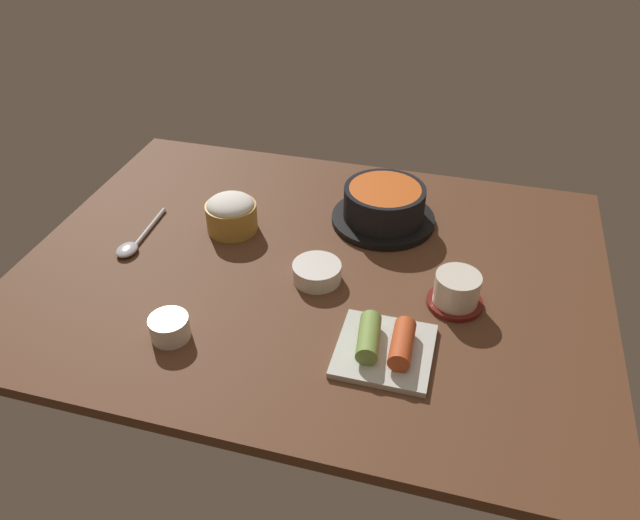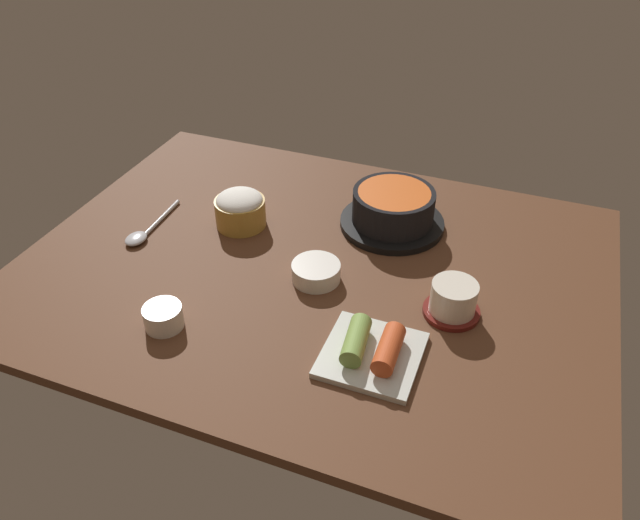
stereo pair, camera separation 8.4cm
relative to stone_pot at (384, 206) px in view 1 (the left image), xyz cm
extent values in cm
cube|color=#56331E|center=(-9.41, -16.73, -4.60)|extent=(100.00, 76.00, 2.00)
cylinder|color=black|center=(0.00, 0.00, -2.95)|extent=(19.66, 19.66, 1.31)
cylinder|color=black|center=(0.00, 0.00, 0.77)|extent=(15.28, 15.28, 6.13)
cylinder|color=#D15619|center=(0.00, 0.00, 3.54)|extent=(13.45, 13.45, 0.60)
cylinder|color=#B78C38|center=(-26.91, -9.87, -0.93)|extent=(9.50, 9.50, 5.33)
ellipsoid|color=white|center=(-26.91, -9.87, 1.73)|extent=(8.74, 8.74, 3.33)
cylinder|color=maroon|center=(15.51, -20.59, -3.20)|extent=(9.01, 9.01, 0.80)
cylinder|color=silver|center=(15.51, -20.59, -0.31)|extent=(7.22, 7.22, 4.98)
cylinder|color=#C6D18C|center=(15.51, -20.59, 1.88)|extent=(6.14, 6.14, 0.40)
cylinder|color=white|center=(-7.54, -20.25, -2.07)|extent=(8.25, 8.25, 3.06)
cylinder|color=#386B2D|center=(-7.54, -20.25, -0.84)|extent=(6.77, 6.77, 0.50)
cube|color=silver|center=(6.61, -34.29, -3.10)|extent=(13.96, 13.96, 1.00)
cylinder|color=#7A9E47|center=(4.17, -34.29, -0.99)|extent=(4.20, 8.70, 3.22)
cylinder|color=#C64C23|center=(9.05, -34.29, -0.99)|extent=(3.49, 8.48, 3.22)
cylinder|color=white|center=(-25.15, -39.33, -1.80)|extent=(6.01, 6.01, 3.61)
cylinder|color=brown|center=(-25.15, -39.33, -0.29)|extent=(4.93, 4.93, 0.50)
cylinder|color=#B7B7BC|center=(-41.96, -14.78, -3.20)|extent=(1.41, 14.42, 0.80)
ellipsoid|color=#B7B7BC|center=(-42.26, -21.98, -2.88)|extent=(3.60, 4.68, 1.26)
camera|label=1|loc=(14.20, -98.05, 61.61)|focal=34.43mm
camera|label=2|loc=(22.17, -95.43, 61.61)|focal=34.43mm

